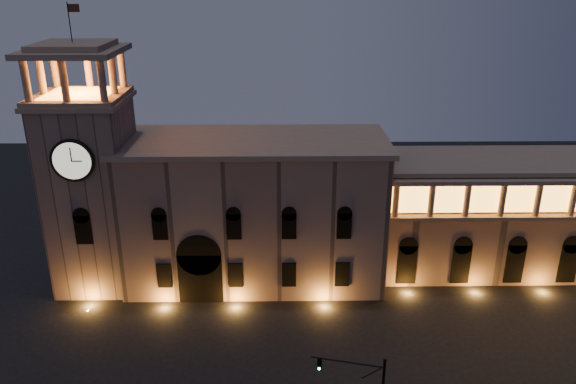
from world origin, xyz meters
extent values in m
cube|color=#8B6B5B|center=(-2.00, 22.00, 8.50)|extent=(30.00, 12.00, 17.00)
cube|color=gray|center=(-2.00, 22.00, 17.30)|extent=(30.80, 12.80, 0.60)
cube|color=black|center=(-8.00, 16.60, 3.00)|extent=(5.00, 1.40, 6.00)
cylinder|color=black|center=(-8.00, 16.60, 6.00)|extent=(5.00, 1.40, 5.00)
cube|color=#F89D31|center=(-8.00, 16.40, 2.80)|extent=(4.20, 0.20, 5.00)
cube|color=#8B6B5B|center=(-20.50, 21.00, 11.00)|extent=(9.00, 9.00, 22.00)
cube|color=gray|center=(-20.50, 21.00, 22.25)|extent=(9.80, 9.80, 0.50)
cylinder|color=black|center=(-20.50, 16.32, 17.00)|extent=(4.60, 0.35, 4.60)
cylinder|color=beige|center=(-20.50, 16.18, 17.00)|extent=(4.00, 0.12, 4.00)
cube|color=gray|center=(-20.50, 21.00, 22.75)|extent=(9.40, 9.40, 0.50)
cube|color=#F89D31|center=(-20.50, 21.00, 23.05)|extent=(6.80, 6.80, 0.15)
cylinder|color=gray|center=(-24.30, 17.20, 25.10)|extent=(0.76, 0.76, 4.20)
cylinder|color=gray|center=(-20.50, 17.20, 25.10)|extent=(0.76, 0.76, 4.20)
cylinder|color=gray|center=(-16.70, 17.20, 25.10)|extent=(0.76, 0.76, 4.20)
cylinder|color=gray|center=(-24.30, 24.80, 25.10)|extent=(0.76, 0.76, 4.20)
cylinder|color=gray|center=(-20.50, 24.80, 25.10)|extent=(0.76, 0.76, 4.20)
cylinder|color=gray|center=(-16.70, 24.80, 25.10)|extent=(0.76, 0.76, 4.20)
cylinder|color=gray|center=(-24.30, 21.00, 25.10)|extent=(0.76, 0.76, 4.20)
cylinder|color=gray|center=(-16.70, 21.00, 25.10)|extent=(0.76, 0.76, 4.20)
cube|color=gray|center=(-20.50, 21.00, 27.50)|extent=(9.80, 9.80, 0.60)
cube|color=gray|center=(-20.50, 21.00, 28.10)|extent=(7.50, 7.50, 0.60)
cylinder|color=black|center=(-20.50, 21.00, 30.40)|extent=(0.10, 0.10, 4.00)
plane|color=#4E2116|center=(-19.90, 21.00, 31.80)|extent=(1.20, 0.00, 1.20)
cube|color=#856555|center=(32.00, 24.00, 7.00)|extent=(40.00, 10.00, 14.00)
cube|color=gray|center=(32.00, 24.00, 14.25)|extent=(40.60, 10.60, 0.50)
cube|color=gray|center=(32.00, 18.50, 9.30)|extent=(40.00, 1.20, 0.40)
cube|color=gray|center=(32.00, 18.50, 13.60)|extent=(40.00, 1.40, 0.50)
cube|color=#F89D31|center=(32.00, 19.05, 11.50)|extent=(38.00, 0.15, 3.60)
cylinder|color=gray|center=(14.00, 18.50, 11.50)|extent=(0.70, 0.70, 4.00)
cylinder|color=gray|center=(18.00, 18.50, 11.50)|extent=(0.70, 0.70, 4.00)
cylinder|color=gray|center=(22.00, 18.50, 11.50)|extent=(0.70, 0.70, 4.00)
cylinder|color=gray|center=(26.00, 18.50, 11.50)|extent=(0.70, 0.70, 4.00)
cylinder|color=gray|center=(30.00, 18.50, 11.50)|extent=(0.70, 0.70, 4.00)
cylinder|color=gray|center=(34.00, 18.50, 11.50)|extent=(0.70, 0.70, 4.00)
sphere|color=black|center=(8.92, -4.74, 8.02)|extent=(0.32, 0.32, 0.32)
cylinder|color=black|center=(6.18, -4.06, 7.34)|extent=(5.51, 1.49, 0.14)
cube|color=black|center=(4.09, -3.55, 6.77)|extent=(0.40, 0.39, 0.96)
cylinder|color=#0CE53F|center=(4.05, -3.72, 6.46)|extent=(0.22, 0.14, 0.20)
camera|label=1|loc=(1.11, -39.26, 35.37)|focal=35.00mm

